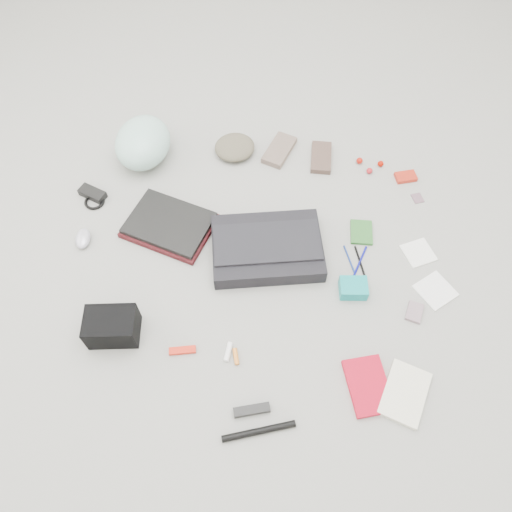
# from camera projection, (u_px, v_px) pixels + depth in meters

# --- Properties ---
(ground_plane) EXTENTS (4.00, 4.00, 0.00)m
(ground_plane) POSITION_uv_depth(u_px,v_px,m) (256.00, 263.00, 1.99)
(ground_plane) COLOR gray
(messenger_bag) EXTENTS (0.48, 0.39, 0.07)m
(messenger_bag) POSITION_uv_depth(u_px,v_px,m) (267.00, 248.00, 1.98)
(messenger_bag) COLOR black
(messenger_bag) RESTS_ON ground_plane
(bag_flap) EXTENTS (0.45, 0.27, 0.01)m
(bag_flap) POSITION_uv_depth(u_px,v_px,m) (267.00, 242.00, 1.95)
(bag_flap) COLOR black
(bag_flap) RESTS_ON messenger_bag
(laptop_sleeve) EXTENTS (0.40, 0.34, 0.02)m
(laptop_sleeve) POSITION_uv_depth(u_px,v_px,m) (170.00, 226.00, 2.07)
(laptop_sleeve) COLOR #431114
(laptop_sleeve) RESTS_ON ground_plane
(laptop) EXTENTS (0.38, 0.32, 0.02)m
(laptop) POSITION_uv_depth(u_px,v_px,m) (169.00, 223.00, 2.05)
(laptop) COLOR black
(laptop) RESTS_ON laptop_sleeve
(bike_helmet) EXTENTS (0.25, 0.31, 0.18)m
(bike_helmet) POSITION_uv_depth(u_px,v_px,m) (143.00, 143.00, 2.21)
(bike_helmet) COLOR #AFE5D8
(bike_helmet) RESTS_ON ground_plane
(beanie) EXTENTS (0.24, 0.24, 0.06)m
(beanie) POSITION_uv_depth(u_px,v_px,m) (235.00, 147.00, 2.28)
(beanie) COLOR brown
(beanie) RESTS_ON ground_plane
(mitten_left) EXTENTS (0.15, 0.21, 0.03)m
(mitten_left) POSITION_uv_depth(u_px,v_px,m) (279.00, 150.00, 2.29)
(mitten_left) COLOR #735F54
(mitten_left) RESTS_ON ground_plane
(mitten_right) EXTENTS (0.09, 0.18, 0.03)m
(mitten_right) POSITION_uv_depth(u_px,v_px,m) (321.00, 157.00, 2.27)
(mitten_right) COLOR brown
(mitten_right) RESTS_ON ground_plane
(power_brick) EXTENTS (0.13, 0.09, 0.03)m
(power_brick) POSITION_uv_depth(u_px,v_px,m) (93.00, 194.00, 2.16)
(power_brick) COLOR black
(power_brick) RESTS_ON ground_plane
(cable_coil) EXTENTS (0.12, 0.12, 0.01)m
(cable_coil) POSITION_uv_depth(u_px,v_px,m) (95.00, 202.00, 2.15)
(cable_coil) COLOR black
(cable_coil) RESTS_ON ground_plane
(mouse) EXTENTS (0.08, 0.11, 0.04)m
(mouse) POSITION_uv_depth(u_px,v_px,m) (83.00, 238.00, 2.03)
(mouse) COLOR #B5B2C4
(mouse) RESTS_ON ground_plane
(camera_bag) EXTENTS (0.20, 0.15, 0.12)m
(camera_bag) POSITION_uv_depth(u_px,v_px,m) (112.00, 327.00, 1.78)
(camera_bag) COLOR black
(camera_bag) RESTS_ON ground_plane
(multitool) EXTENTS (0.10, 0.05, 0.01)m
(multitool) POSITION_uv_depth(u_px,v_px,m) (182.00, 350.00, 1.79)
(multitool) COLOR red
(multitool) RESTS_ON ground_plane
(toiletry_tube_white) EXTENTS (0.02, 0.07, 0.02)m
(toiletry_tube_white) POSITION_uv_depth(u_px,v_px,m) (228.00, 352.00, 1.78)
(toiletry_tube_white) COLOR white
(toiletry_tube_white) RESTS_ON ground_plane
(toiletry_tube_orange) EXTENTS (0.03, 0.06, 0.02)m
(toiletry_tube_orange) POSITION_uv_depth(u_px,v_px,m) (236.00, 357.00, 1.77)
(toiletry_tube_orange) COLOR orange
(toiletry_tube_orange) RESTS_ON ground_plane
(u_lock) EXTENTS (0.13, 0.06, 0.02)m
(u_lock) POSITION_uv_depth(u_px,v_px,m) (252.00, 410.00, 1.67)
(u_lock) COLOR black
(u_lock) RESTS_ON ground_plane
(bike_pump) EXTENTS (0.24, 0.10, 0.02)m
(bike_pump) POSITION_uv_depth(u_px,v_px,m) (259.00, 431.00, 1.64)
(bike_pump) COLOR black
(bike_pump) RESTS_ON ground_plane
(book_red) EXTENTS (0.19, 0.23, 0.02)m
(book_red) POSITION_uv_depth(u_px,v_px,m) (368.00, 386.00, 1.72)
(book_red) COLOR red
(book_red) RESTS_ON ground_plane
(book_white) EXTENTS (0.19, 0.24, 0.02)m
(book_white) POSITION_uv_depth(u_px,v_px,m) (405.00, 393.00, 1.70)
(book_white) COLOR beige
(book_white) RESTS_ON ground_plane
(notepad) EXTENTS (0.09, 0.12, 0.01)m
(notepad) POSITION_uv_depth(u_px,v_px,m) (361.00, 232.00, 2.06)
(notepad) COLOR #285F25
(notepad) RESTS_ON ground_plane
(pen_blue) EXTENTS (0.05, 0.12, 0.01)m
(pen_blue) POSITION_uv_depth(u_px,v_px,m) (349.00, 259.00, 2.00)
(pen_blue) COLOR navy
(pen_blue) RESTS_ON ground_plane
(pen_black) EXTENTS (0.05, 0.14, 0.01)m
(pen_black) POSITION_uv_depth(u_px,v_px,m) (360.00, 262.00, 1.99)
(pen_black) COLOR black
(pen_black) RESTS_ON ground_plane
(pen_navy) EXTENTS (0.05, 0.14, 0.01)m
(pen_navy) POSITION_uv_depth(u_px,v_px,m) (360.00, 261.00, 1.99)
(pen_navy) COLOR #0A0D7F
(pen_navy) RESTS_ON ground_plane
(accordion_wallet) EXTENTS (0.11, 0.09, 0.05)m
(accordion_wallet) POSITION_uv_depth(u_px,v_px,m) (353.00, 288.00, 1.90)
(accordion_wallet) COLOR #0D9597
(accordion_wallet) RESTS_ON ground_plane
(card_deck) EXTENTS (0.07, 0.09, 0.02)m
(card_deck) POSITION_uv_depth(u_px,v_px,m) (414.00, 312.00, 1.87)
(card_deck) COLOR gray
(card_deck) RESTS_ON ground_plane
(napkin_top) EXTENTS (0.15, 0.15, 0.01)m
(napkin_top) POSITION_uv_depth(u_px,v_px,m) (418.00, 253.00, 2.01)
(napkin_top) COLOR white
(napkin_top) RESTS_ON ground_plane
(napkin_bottom) EXTENTS (0.18, 0.18, 0.01)m
(napkin_bottom) POSITION_uv_depth(u_px,v_px,m) (435.00, 291.00, 1.92)
(napkin_bottom) COLOR white
(napkin_bottom) RESTS_ON ground_plane
(lollipop_a) EXTENTS (0.03, 0.03, 0.03)m
(lollipop_a) POSITION_uv_depth(u_px,v_px,m) (360.00, 161.00, 2.26)
(lollipop_a) COLOR #A71309
(lollipop_a) RESTS_ON ground_plane
(lollipop_b) EXTENTS (0.03, 0.03, 0.03)m
(lollipop_b) POSITION_uv_depth(u_px,v_px,m) (369.00, 171.00, 2.23)
(lollipop_b) COLOR #A9181F
(lollipop_b) RESTS_ON ground_plane
(lollipop_c) EXTENTS (0.03, 0.03, 0.03)m
(lollipop_c) POSITION_uv_depth(u_px,v_px,m) (381.00, 164.00, 2.25)
(lollipop_c) COLOR #9C0D00
(lollipop_c) RESTS_ON ground_plane
(altoids_tin) EXTENTS (0.10, 0.08, 0.02)m
(altoids_tin) POSITION_uv_depth(u_px,v_px,m) (406.00, 177.00, 2.21)
(altoids_tin) COLOR red
(altoids_tin) RESTS_ON ground_plane
(stamp_sheet) EXTENTS (0.06, 0.06, 0.00)m
(stamp_sheet) POSITION_uv_depth(u_px,v_px,m) (418.00, 198.00, 2.16)
(stamp_sheet) COLOR #775764
(stamp_sheet) RESTS_ON ground_plane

